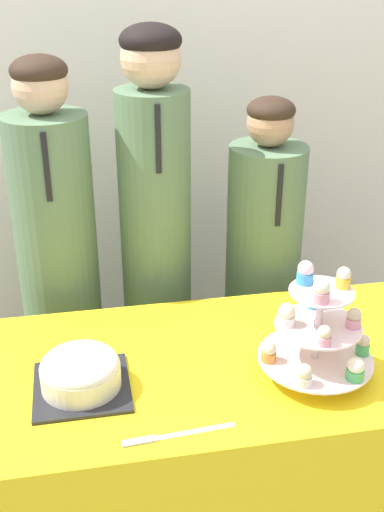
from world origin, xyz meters
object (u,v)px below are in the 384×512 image
Objects in this scene: cake_knife at (160,438)px; cupcake_stand at (318,330)px; student_2 at (261,287)px; round_cake at (80,371)px; student_1 at (156,261)px; student_0 at (61,286)px.

cake_knife is 0.51m from cupcake_stand.
student_2 reaches higher than cupcake_stand.
cake_knife is 0.87× the size of cupcake_stand.
student_1 is at bearing 65.86° from round_cake.
student_2 is at bearing 85.11° from cupcake_stand.
student_0 is (-0.23, 0.88, -0.04)m from cake_knife.
student_1 is 1.18× the size of student_2.
student_2 is (0.70, 0.65, -0.17)m from round_cake.
student_2 is (0.75, -0.00, -0.08)m from student_0.
student_0 reaches higher than student_2.
cupcake_stand is 0.79m from student_1.
cake_knife is at bearing -158.57° from cupcake_stand.
student_1 is at bearing 180.00° from student_2.
student_0 is at bearing 180.00° from student_1.
student_1 is at bearing 78.51° from cake_knife.
student_2 is at bearing 55.48° from cake_knife.
cake_knife is 0.20× the size of student_2.
student_0 is (-0.06, 0.65, -0.09)m from round_cake.
student_1 is 0.43m from student_2.
cake_knife is 0.89m from student_1.
student_0 reaches higher than cupcake_stand.
student_2 is (0.40, -0.00, -0.15)m from student_1.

